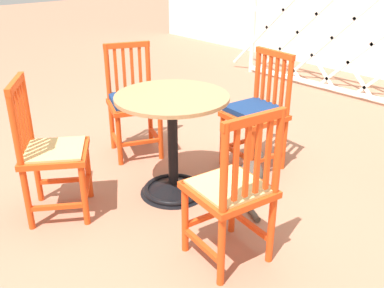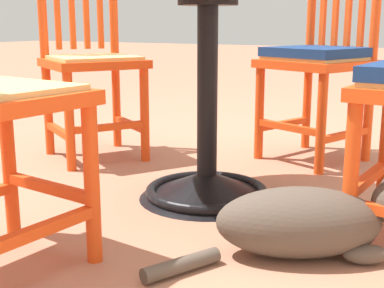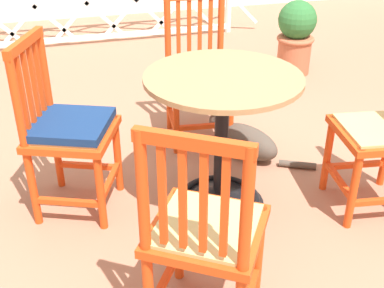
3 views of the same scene
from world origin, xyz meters
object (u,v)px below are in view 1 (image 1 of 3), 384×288
at_px(cafe_table, 173,157).
at_px(orange_chair_tucked_in, 50,153).
at_px(orange_chair_near_fence, 134,103).
at_px(orange_chair_by_planter, 232,192).
at_px(orange_chair_at_corner, 257,113).
at_px(tabby_cat, 250,175).

relative_size(cafe_table, orange_chair_tucked_in, 0.83).
bearing_deg(cafe_table, orange_chair_near_fence, 165.82).
relative_size(orange_chair_tucked_in, orange_chair_by_planter, 1.00).
relative_size(orange_chair_near_fence, orange_chair_by_planter, 1.00).
bearing_deg(orange_chair_at_corner, orange_chair_by_planter, -55.31).
distance_m(orange_chair_at_corner, orange_chair_near_fence, 1.01).
bearing_deg(orange_chair_near_fence, cafe_table, -14.18).
bearing_deg(tabby_cat, orange_chair_by_planter, -55.93).
bearing_deg(orange_chair_tucked_in, cafe_table, 67.07).
distance_m(orange_chair_near_fence, orange_chair_tucked_in, 1.02).
bearing_deg(cafe_table, tabby_cat, 56.44).
height_order(orange_chair_near_fence, orange_chair_tucked_in, same).
bearing_deg(orange_chair_by_planter, orange_chair_near_fence, 164.75).
distance_m(cafe_table, orange_chair_at_corner, 0.77).
relative_size(orange_chair_at_corner, orange_chair_by_planter, 1.00).
bearing_deg(orange_chair_tucked_in, orange_chair_by_planter, 25.17).
distance_m(orange_chair_at_corner, orange_chair_by_planter, 1.19).
bearing_deg(tabby_cat, orange_chair_near_fence, -165.08).
height_order(orange_chair_at_corner, orange_chair_by_planter, same).
bearing_deg(cafe_table, orange_chair_at_corner, 82.49).
relative_size(orange_chair_by_planter, tabby_cat, 1.57).
bearing_deg(orange_chair_near_fence, orange_chair_at_corner, 34.04).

